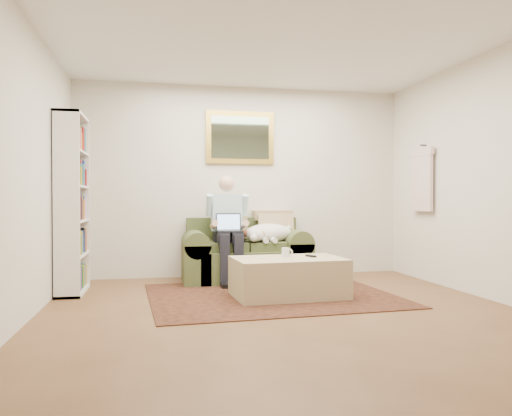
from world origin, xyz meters
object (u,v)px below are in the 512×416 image
object	(u,v)px
seated_man	(228,229)
coffee_mug	(286,252)
ottoman	(288,278)
sleeping_dog	(269,233)
bookshelf	(72,204)
sofa	(245,259)
laptop	(229,227)

from	to	relation	value
seated_man	coffee_mug	world-z (taller)	seated_man
ottoman	seated_man	bearing A→B (deg)	115.78
sleeping_dog	ottoman	size ratio (longest dim) A/B	0.57
bookshelf	sofa	bearing A→B (deg)	12.51
sofa	ottoman	world-z (taller)	sofa
sleeping_dog	ottoman	xyz separation A→B (m)	(-0.03, -1.11, -0.41)
seated_man	bookshelf	xyz separation A→B (m)	(-1.82, -0.31, 0.32)
ottoman	coffee_mug	bearing A→B (deg)	93.05
sofa	laptop	world-z (taller)	laptop
seated_man	bookshelf	world-z (taller)	bookshelf
ottoman	coffee_mug	xyz separation A→B (m)	(-0.01, 0.10, 0.26)
ottoman	bookshelf	size ratio (longest dim) A/B	0.58
bookshelf	laptop	bearing A→B (deg)	7.72
seated_man	ottoman	distance (m)	1.24
sleeping_dog	coffee_mug	size ratio (longest dim) A/B	6.64
bookshelf	coffee_mug	bearing A→B (deg)	-15.25
laptop	seated_man	bearing A→B (deg)	90.00
sofa	coffee_mug	world-z (taller)	sofa
laptop	sleeping_dog	world-z (taller)	laptop
ottoman	laptop	bearing A→B (deg)	117.20
ottoman	bookshelf	bearing A→B (deg)	162.54
laptop	coffee_mug	xyz separation A→B (m)	(0.50, -0.88, -0.24)
laptop	coffee_mug	world-z (taller)	laptop
seated_man	coffee_mug	bearing A→B (deg)	-62.16
laptop	bookshelf	distance (m)	1.86
ottoman	bookshelf	distance (m)	2.56
laptop	bookshelf	xyz separation A→B (m)	(-1.82, -0.25, 0.29)
sleeping_dog	ottoman	bearing A→B (deg)	-91.55
seated_man	coffee_mug	xyz separation A→B (m)	(0.50, -0.94, -0.21)
laptop	sleeping_dog	size ratio (longest dim) A/B	0.47
coffee_mug	bookshelf	bearing A→B (deg)	164.75
ottoman	bookshelf	world-z (taller)	bookshelf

